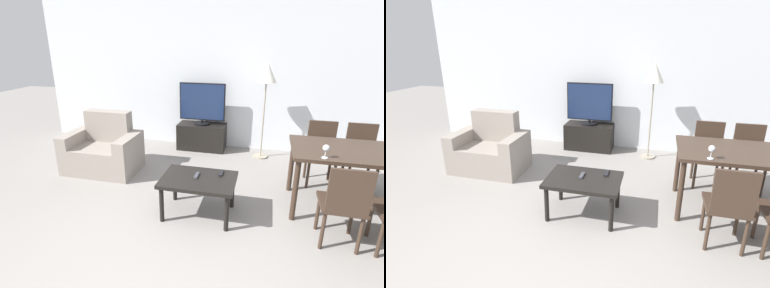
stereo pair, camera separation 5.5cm
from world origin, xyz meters
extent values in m
cube|color=silver|center=(0.00, 3.68, 1.35)|extent=(7.03, 0.06, 2.70)
cube|color=gray|center=(-1.61, 2.10, 0.20)|extent=(0.71, 0.71, 0.40)
cube|color=gray|center=(-1.61, 2.35, 0.64)|extent=(0.71, 0.20, 0.47)
cube|color=gray|center=(-2.06, 2.10, 0.29)|extent=(0.18, 0.71, 0.58)
cube|color=gray|center=(-1.16, 2.10, 0.29)|extent=(0.18, 0.71, 0.58)
cube|color=black|center=(-0.36, 3.40, 0.23)|extent=(0.85, 0.42, 0.47)
cylinder|color=black|center=(-0.36, 3.40, 0.48)|extent=(0.28, 0.28, 0.03)
cylinder|color=black|center=(-0.36, 3.40, 0.52)|extent=(0.04, 0.04, 0.05)
cube|color=black|center=(-0.36, 3.40, 0.87)|extent=(0.81, 0.04, 0.65)
cube|color=#19284C|center=(-0.36, 3.38, 0.87)|extent=(0.77, 0.01, 0.62)
cube|color=black|center=(0.07, 1.27, 0.43)|extent=(0.82, 0.60, 0.04)
cylinder|color=black|center=(-0.28, 1.03, 0.21)|extent=(0.05, 0.05, 0.41)
cylinder|color=black|center=(0.43, 1.03, 0.21)|extent=(0.05, 0.05, 0.41)
cylinder|color=black|center=(-0.28, 1.52, 0.21)|extent=(0.05, 0.05, 0.41)
cylinder|color=black|center=(0.43, 1.52, 0.21)|extent=(0.05, 0.05, 0.41)
cube|color=#38281E|center=(1.76, 1.78, 0.74)|extent=(1.41, 0.83, 0.04)
cylinder|color=#38281E|center=(1.12, 1.42, 0.36)|extent=(0.06, 0.06, 0.72)
cylinder|color=#38281E|center=(1.12, 2.13, 0.36)|extent=(0.06, 0.06, 0.72)
cube|color=#38281E|center=(1.52, 1.13, 0.42)|extent=(0.40, 0.40, 0.04)
cylinder|color=#38281E|center=(1.36, 1.29, 0.20)|extent=(0.04, 0.04, 0.40)
cylinder|color=#38281E|center=(1.68, 1.29, 0.20)|extent=(0.04, 0.04, 0.40)
cylinder|color=#38281E|center=(1.36, 0.97, 0.20)|extent=(0.04, 0.04, 0.40)
cylinder|color=#38281E|center=(1.68, 0.97, 0.20)|extent=(0.04, 0.04, 0.40)
cube|color=#38281E|center=(1.52, 0.95, 0.65)|extent=(0.37, 0.04, 0.42)
cube|color=#38281E|center=(2.01, 2.42, 0.42)|extent=(0.40, 0.40, 0.04)
cylinder|color=#38281E|center=(1.85, 2.26, 0.20)|extent=(0.04, 0.04, 0.40)
cylinder|color=#38281E|center=(2.17, 2.26, 0.20)|extent=(0.04, 0.04, 0.40)
cylinder|color=#38281E|center=(1.85, 2.58, 0.20)|extent=(0.04, 0.04, 0.40)
cylinder|color=#38281E|center=(2.17, 2.58, 0.20)|extent=(0.04, 0.04, 0.40)
cube|color=#38281E|center=(2.01, 2.60, 0.65)|extent=(0.37, 0.04, 0.42)
cylinder|color=#38281E|center=(1.85, 1.29, 0.20)|extent=(0.04, 0.04, 0.40)
cylinder|color=#38281E|center=(1.85, 0.97, 0.20)|extent=(0.04, 0.04, 0.40)
cube|color=#38281E|center=(1.52, 2.42, 0.42)|extent=(0.40, 0.40, 0.04)
cylinder|color=#38281E|center=(1.36, 2.26, 0.20)|extent=(0.04, 0.04, 0.40)
cylinder|color=#38281E|center=(1.68, 2.26, 0.20)|extent=(0.04, 0.04, 0.40)
cylinder|color=#38281E|center=(1.36, 2.58, 0.20)|extent=(0.04, 0.04, 0.40)
cylinder|color=#38281E|center=(1.68, 2.58, 0.20)|extent=(0.04, 0.04, 0.40)
cube|color=#38281E|center=(1.52, 2.60, 0.65)|extent=(0.37, 0.04, 0.42)
cylinder|color=gray|center=(0.71, 3.25, 0.01)|extent=(0.24, 0.24, 0.02)
cylinder|color=gray|center=(0.71, 3.25, 0.65)|extent=(0.02, 0.02, 1.24)
cone|color=white|center=(0.71, 3.25, 1.43)|extent=(0.31, 0.31, 0.32)
cube|color=#38383D|center=(0.04, 1.32, 0.46)|extent=(0.04, 0.15, 0.02)
cube|color=black|center=(0.30, 1.45, 0.46)|extent=(0.04, 0.15, 0.02)
cylinder|color=silver|center=(1.37, 1.44, 0.76)|extent=(0.06, 0.06, 0.01)
cylinder|color=silver|center=(1.37, 1.44, 0.80)|extent=(0.01, 0.01, 0.07)
sphere|color=silver|center=(1.37, 1.44, 0.87)|extent=(0.07, 0.07, 0.07)
camera|label=1|loc=(0.74, -1.66, 1.93)|focal=28.00mm
camera|label=2|loc=(0.80, -1.65, 1.93)|focal=28.00mm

